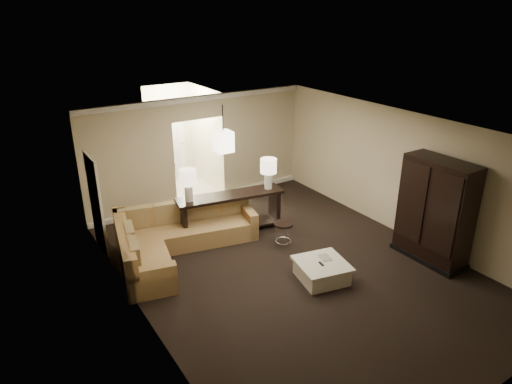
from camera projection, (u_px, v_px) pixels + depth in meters
ground at (291, 267)px, 9.12m from camera, size 8.00×8.00×0.00m
wall_back at (199, 150)px, 11.69m from camera, size 6.00×0.04×2.80m
wall_front at (495, 318)px, 5.47m from camera, size 6.00×0.04×2.80m
wall_left at (139, 246)px, 7.08m from camera, size 0.04×8.00×2.80m
wall_right at (402, 174)px, 10.08m from camera, size 0.04×8.00×2.80m
ceiling at (296, 131)px, 8.04m from camera, size 6.00×8.00×0.02m
crown_molding at (198, 99)px, 11.14m from camera, size 6.00×0.10×0.12m
baseboard at (203, 199)px, 12.16m from camera, size 6.00×0.10×0.12m
side_door at (96, 204)px, 9.41m from camera, size 0.05×0.90×2.10m
foyer at (178, 142)px, 12.77m from camera, size 1.44×2.02×2.80m
sectional_sofa at (174, 238)px, 9.52m from camera, size 3.39×2.52×0.90m
coffee_table at (322, 271)px, 8.66m from camera, size 1.08×1.08×0.38m
console_table at (230, 210)px, 10.33m from camera, size 2.48×0.97×0.94m
armoire at (435, 213)px, 9.06m from camera, size 0.64×1.49×2.14m
drink_table at (284, 229)px, 9.83m from camera, size 0.42×0.42×0.53m
table_lamp_left at (188, 180)px, 9.67m from camera, size 0.37×0.37×0.72m
table_lamp_right at (268, 169)px, 10.34m from camera, size 0.37×0.37×0.72m
pendant_light at (223, 141)px, 10.47m from camera, size 0.38×0.38×1.09m
person at (165, 155)px, 12.96m from camera, size 0.72×0.55×1.81m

